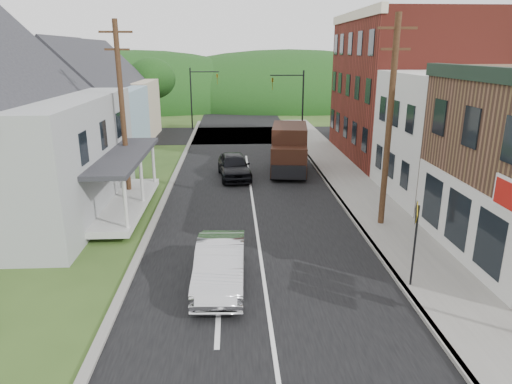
{
  "coord_description": "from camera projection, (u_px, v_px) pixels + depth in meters",
  "views": [
    {
      "loc": [
        -1.0,
        -15.34,
        7.53
      ],
      "look_at": [
        -0.11,
        1.82,
        2.2
      ],
      "focal_mm": 32.0,
      "sensor_mm": 36.0,
      "label": 1
    }
  ],
  "objects": [
    {
      "name": "ground",
      "position": [
        261.0,
        263.0,
        16.91
      ],
      "size": [
        120.0,
        120.0,
        0.0
      ],
      "primitive_type": "plane",
      "color": "#2D4719",
      "rests_on": "ground"
    },
    {
      "name": "road",
      "position": [
        250.0,
        187.0,
        26.45
      ],
      "size": [
        9.0,
        90.0,
        0.02
      ],
      "primitive_type": "cube",
      "color": "black",
      "rests_on": "ground"
    },
    {
      "name": "cross_road",
      "position": [
        243.0,
        135.0,
        42.67
      ],
      "size": [
        60.0,
        9.0,
        0.02
      ],
      "primitive_type": "cube",
      "color": "black",
      "rests_on": "ground"
    },
    {
      "name": "sidewalk_right",
      "position": [
        360.0,
        194.0,
        24.82
      ],
      "size": [
        2.8,
        55.0,
        0.15
      ],
      "primitive_type": "cube",
      "color": "slate",
      "rests_on": "ground"
    },
    {
      "name": "curb_right",
      "position": [
        336.0,
        194.0,
        24.75
      ],
      "size": [
        0.2,
        55.0,
        0.15
      ],
      "primitive_type": "cube",
      "color": "slate",
      "rests_on": "ground"
    },
    {
      "name": "curb_left",
      "position": [
        165.0,
        197.0,
        24.3
      ],
      "size": [
        0.3,
        55.0,
        0.12
      ],
      "primitive_type": "cube",
      "color": "slate",
      "rests_on": "ground"
    },
    {
      "name": "storefront_white",
      "position": [
        469.0,
        137.0,
        23.67
      ],
      "size": [
        8.0,
        7.0,
        6.5
      ],
      "primitive_type": "cube",
      "color": "silver",
      "rests_on": "ground"
    },
    {
      "name": "storefront_red",
      "position": [
        406.0,
        88.0,
        32.21
      ],
      "size": [
        8.0,
        12.0,
        10.0
      ],
      "primitive_type": "cube",
      "color": "maroon",
      "rests_on": "ground"
    },
    {
      "name": "house_blue",
      "position": [
        87.0,
        109.0,
        31.49
      ],
      "size": [
        7.14,
        8.16,
        7.28
      ],
      "color": "#91B3C6",
      "rests_on": "ground"
    },
    {
      "name": "house_cream",
      "position": [
        112.0,
        97.0,
        40.05
      ],
      "size": [
        7.14,
        8.16,
        7.28
      ],
      "color": "#BEB093",
      "rests_on": "ground"
    },
    {
      "name": "utility_pole_right",
      "position": [
        389.0,
        122.0,
        19.15
      ],
      "size": [
        1.6,
        0.26,
        9.0
      ],
      "color": "#472D19",
      "rests_on": "ground"
    },
    {
      "name": "utility_pole_left",
      "position": [
        122.0,
        111.0,
        22.84
      ],
      "size": [
        1.6,
        0.26,
        9.0
      ],
      "color": "#472D19",
      "rests_on": "ground"
    },
    {
      "name": "traffic_signal_right",
      "position": [
        295.0,
        98.0,
        38.43
      ],
      "size": [
        2.87,
        0.2,
        6.0
      ],
      "color": "black",
      "rests_on": "ground"
    },
    {
      "name": "traffic_signal_left",
      "position": [
        198.0,
        91.0,
        44.68
      ],
      "size": [
        2.87,
        0.2,
        6.0
      ],
      "color": "black",
      "rests_on": "ground"
    },
    {
      "name": "tree_left_d",
      "position": [
        151.0,
        79.0,
        45.54
      ],
      "size": [
        4.8,
        4.8,
        6.94
      ],
      "color": "#382616",
      "rests_on": "ground"
    },
    {
      "name": "forested_ridge",
      "position": [
        238.0,
        103.0,
        69.38
      ],
      "size": [
        90.0,
        30.0,
        16.0
      ],
      "primitive_type": "ellipsoid",
      "color": "#133510",
      "rests_on": "ground"
    },
    {
      "name": "silver_sedan",
      "position": [
        220.0,
        265.0,
        15.1
      ],
      "size": [
        1.73,
        4.58,
        1.49
      ],
      "primitive_type": "imported",
      "rotation": [
        0.0,
        0.0,
        -0.03
      ],
      "color": "silver",
      "rests_on": "ground"
    },
    {
      "name": "dark_sedan",
      "position": [
        234.0,
        166.0,
        28.05
      ],
      "size": [
        2.27,
        4.64,
        1.52
      ],
      "primitive_type": "imported",
      "rotation": [
        0.0,
        0.0,
        0.11
      ],
      "color": "black",
      "rests_on": "ground"
    },
    {
      "name": "delivery_van",
      "position": [
        289.0,
        149.0,
        29.14
      ],
      "size": [
        2.81,
        5.58,
        2.99
      ],
      "rotation": [
        0.0,
        0.0,
        -0.13
      ],
      "color": "black",
      "rests_on": "ground"
    },
    {
      "name": "warning_sign",
      "position": [
        415.0,
        232.0,
        14.51
      ],
      "size": [
        0.28,
        0.77,
        2.93
      ],
      "rotation": [
        0.0,
        0.0,
        -0.32
      ],
      "color": "black",
      "rests_on": "sidewalk_right"
    }
  ]
}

